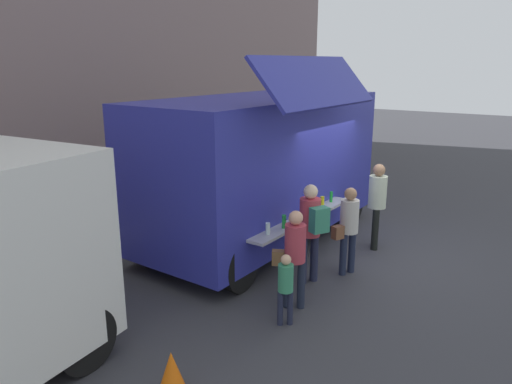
% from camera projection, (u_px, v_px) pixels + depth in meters
% --- Properties ---
extents(ground_plane, '(60.00, 60.00, 0.00)m').
position_uv_depth(ground_plane, '(349.00, 248.00, 9.96)').
color(ground_plane, '#38383D').
extents(curb_strip, '(28.00, 1.60, 0.15)m').
position_uv_depth(curb_strip, '(19.00, 272.00, 8.63)').
color(curb_strip, '#9E998E').
rests_on(curb_strip, ground).
extents(food_truck_main, '(5.92, 3.33, 3.83)m').
position_uv_depth(food_truck_main, '(262.00, 164.00, 10.04)').
color(food_truck_main, '#2B309C').
rests_on(food_truck_main, ground).
extents(traffic_cone_orange, '(0.36, 0.36, 0.55)m').
position_uv_depth(traffic_cone_orange, '(172.00, 373.00, 5.52)').
color(traffic_cone_orange, orange).
rests_on(traffic_cone_orange, ground).
extents(trash_bin, '(0.60, 0.60, 1.05)m').
position_uv_depth(trash_bin, '(273.00, 168.00, 14.98)').
color(trash_bin, '#2C5E37').
rests_on(trash_bin, ground).
extents(customer_front_ordering, '(0.52, 0.37, 1.61)m').
position_uv_depth(customer_front_ordering, '(348.00, 224.00, 8.53)').
color(customer_front_ordering, '#1D243B').
rests_on(customer_front_ordering, ground).
extents(customer_mid_with_backpack, '(0.49, 0.57, 1.76)m').
position_uv_depth(customer_mid_with_backpack, '(311.00, 224.00, 8.13)').
color(customer_mid_with_backpack, '#1F223A').
rests_on(customer_mid_with_backpack, ground).
extents(customer_rear_waiting, '(0.39, 0.50, 1.59)m').
position_uv_depth(customer_rear_waiting, '(294.00, 251.00, 7.32)').
color(customer_rear_waiting, '#1D2437').
rests_on(customer_rear_waiting, ground).
extents(customer_extra_browsing, '(0.36, 0.36, 1.77)m').
position_uv_depth(customer_extra_browsing, '(377.00, 199.00, 9.72)').
color(customer_extra_browsing, black).
rests_on(customer_extra_browsing, ground).
extents(child_near_queue, '(0.22, 0.22, 1.10)m').
position_uv_depth(child_near_queue, '(286.00, 283.00, 6.90)').
color(child_near_queue, '#1F233A').
rests_on(child_near_queue, ground).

